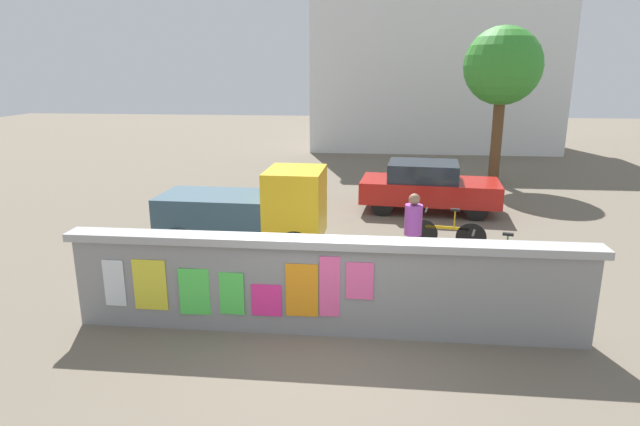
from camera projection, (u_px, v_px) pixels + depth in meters
The scene contains 10 objects.
ground at pixel (351, 205), 15.96m from camera, with size 60.00×60.00×0.00m, color #6B6051.
poster_wall at pixel (325, 285), 8.08m from camera, with size 7.96×0.42×1.51m.
auto_rickshaw_truck at pixel (251, 211), 11.80m from camera, with size 3.64×1.60×1.85m.
car_parked at pixel (428, 186), 15.05m from camera, with size 3.94×2.05×1.40m.
motorcycle at pixel (364, 273), 9.39m from camera, with size 1.88×0.66×0.87m.
bicycle_near at pixel (497, 262), 10.23m from camera, with size 1.67×0.57×0.95m.
bicycle_far at pixel (447, 234), 11.94m from camera, with size 1.69×0.48×0.95m.
person_walking at pixel (413, 225), 10.40m from camera, with size 0.47×0.47×1.62m.
tree_roadside at pixel (503, 67), 17.98m from camera, with size 2.61×2.61×5.31m.
building_background at pixel (432, 59), 26.95m from camera, with size 11.99×6.65×8.64m.
Camera 1 is at (0.69, -7.48, 3.95)m, focal length 30.10 mm.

